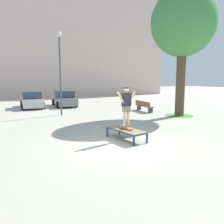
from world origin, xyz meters
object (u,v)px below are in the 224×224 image
at_px(skater, 126,104).
at_px(car_silver, 32,100).
at_px(skate_box, 126,130).
at_px(skateboard, 126,127).
at_px(car_grey, 64,99).
at_px(tree_near_right, 183,24).
at_px(park_bench, 144,106).
at_px(light_post, 60,61).

xyz_separation_m(skater, car_silver, (-2.89, 13.19, -0.84)).
height_order(skate_box, skateboard, skateboard).
relative_size(car_silver, car_grey, 1.00).
bearing_deg(car_grey, skate_box, -90.35).
xyz_separation_m(tree_near_right, car_grey, (-6.33, 9.04, -5.60)).
bearing_deg(park_bench, skate_box, -126.58).
height_order(car_silver, park_bench, car_silver).
height_order(tree_near_right, car_silver, tree_near_right).
height_order(park_bench, light_post, light_post).
height_order(tree_near_right, park_bench, tree_near_right).
bearing_deg(skate_box, skater, -78.48).
height_order(car_grey, park_bench, car_grey).
relative_size(skateboard, car_grey, 0.20).
relative_size(car_silver, light_post, 0.72).
bearing_deg(skater, tree_near_right, 33.27).
distance_m(skate_box, skater, 1.12).
bearing_deg(tree_near_right, skate_box, -146.81).
relative_size(skate_box, car_silver, 0.48).
xyz_separation_m(skate_box, park_bench, (5.27, 7.10, 0.03)).
xyz_separation_m(park_bench, light_post, (-6.52, 0.69, 3.38)).
bearing_deg(light_post, skater, -80.87).
xyz_separation_m(skate_box, tree_near_right, (6.41, 4.19, 5.87)).
distance_m(skateboard, park_bench, 8.86).
bearing_deg(tree_near_right, car_grey, 125.00).
bearing_deg(skater, car_grey, 89.66).
xyz_separation_m(tree_near_right, park_bench, (-1.13, 2.91, -5.84)).
xyz_separation_m(car_silver, park_bench, (8.16, -6.08, -0.24)).
distance_m(skate_box, skateboard, 0.12).
bearing_deg(park_bench, skateboard, -126.51).
distance_m(tree_near_right, car_silver, 14.09).
bearing_deg(skateboard, car_silver, 102.38).
distance_m(skater, park_bench, 8.92).
xyz_separation_m(skater, car_grey, (0.08, 13.24, -0.84)).
bearing_deg(skateboard, tree_near_right, 33.28).
bearing_deg(car_silver, car_grey, 0.90).
distance_m(skate_box, light_post, 8.60).
height_order(skate_box, car_silver, car_silver).
relative_size(skateboard, car_silver, 0.20).
bearing_deg(car_silver, skate_box, -77.62).
relative_size(skater, tree_near_right, 0.20).
bearing_deg(park_bench, car_grey, 130.30).
relative_size(skater, light_post, 0.29).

